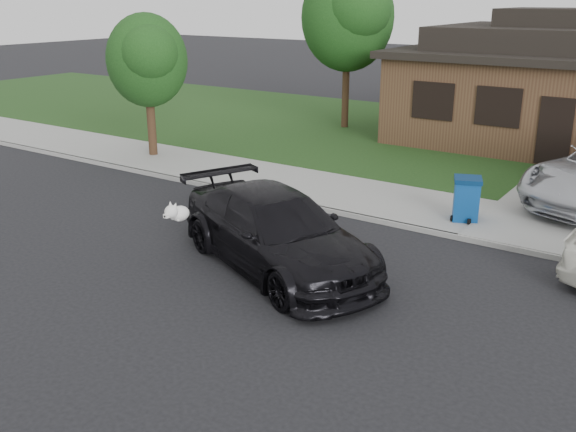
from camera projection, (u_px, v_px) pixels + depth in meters
The scene contains 8 objects.
ground at pixel (229, 253), 13.65m from camera, with size 120.00×120.00×0.00m, color black.
sidewalk at pixel (344, 194), 17.54m from camera, with size 60.00×3.00×0.12m, color gray.
curb at pixel (316, 208), 16.37m from camera, with size 60.00×0.12×0.12m, color gray.
lawn at pixel (450, 142), 23.80m from camera, with size 60.00×13.00×0.13m, color #193814.
sedan at pixel (276, 231), 12.68m from camera, with size 5.70×4.08×1.53m.
recycling_bin at pixel (466, 199), 15.15m from camera, with size 0.81×0.81×1.04m.
tree_0 at pixel (350, 15), 24.57m from camera, with size 3.78×3.60×6.34m.
tree_2 at pixel (148, 59), 20.50m from camera, with size 2.73×2.60×4.59m.
Camera 1 is at (8.14, -9.77, 5.18)m, focal length 40.00 mm.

